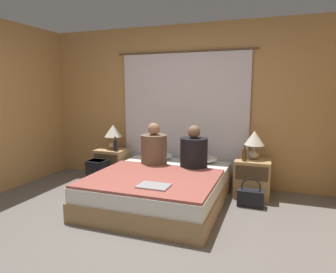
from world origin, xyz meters
TOP-DOWN VIEW (x-y plane):
  - ground_plane at (0.00, 0.00)m, footprint 16.00×16.00m
  - wall_back at (0.00, 2.11)m, footprint 4.82×0.06m
  - curtain_panel at (0.00, 2.05)m, footprint 2.26×0.03m
  - bed at (0.00, 1.05)m, footprint 1.61×1.91m
  - nightstand_left at (-1.12, 1.71)m, footprint 0.48×0.40m
  - nightstand_right at (1.12, 1.71)m, footprint 0.48×0.40m
  - lamp_left at (-1.12, 1.78)m, footprint 0.29×0.29m
  - lamp_right at (1.12, 1.78)m, footprint 0.29×0.29m
  - pillow_left at (-0.35, 1.81)m, footprint 0.49×0.29m
  - pillow_right at (0.35, 1.81)m, footprint 0.49×0.29m
  - blanket_on_bed at (0.00, 0.77)m, footprint 1.55×1.29m
  - person_left_in_bed at (-0.26, 1.45)m, footprint 0.38×0.38m
  - person_right_in_bed at (0.34, 1.45)m, footprint 0.38×0.38m
  - beer_bottle_on_left_stand at (-1.00, 1.62)m, footprint 0.07×0.07m
  - beer_bottle_on_right_stand at (1.01, 1.62)m, footprint 0.07×0.07m
  - laptop_on_bed at (0.16, 0.42)m, footprint 0.35×0.24m
  - backpack_on_floor at (-1.15, 1.32)m, footprint 0.28×0.26m
  - handbag_on_floor at (1.13, 1.34)m, footprint 0.33×0.16m

SIDE VIEW (x-z plane):
  - ground_plane at x=0.00m, z-range 0.00..0.00m
  - handbag_on_floor at x=1.13m, z-range -0.07..0.31m
  - bed at x=0.00m, z-range 0.00..0.40m
  - backpack_on_floor at x=-1.15m, z-range 0.03..0.46m
  - nightstand_left at x=-1.12m, z-range 0.00..0.53m
  - nightstand_right at x=1.12m, z-range 0.00..0.53m
  - blanket_on_bed at x=0.00m, z-range 0.41..0.44m
  - laptop_on_bed at x=0.16m, z-range 0.44..0.45m
  - pillow_left at x=-0.35m, z-range 0.41..0.53m
  - pillow_right at x=0.35m, z-range 0.41..0.53m
  - beer_bottle_on_right_stand at x=1.01m, z-range 0.50..0.73m
  - beer_bottle_on_left_stand at x=-1.00m, z-range 0.50..0.73m
  - person_right_in_bed at x=0.34m, z-range 0.34..0.95m
  - person_left_in_bed at x=-0.26m, z-range 0.34..0.96m
  - lamp_left at x=-1.12m, z-range 0.60..1.00m
  - lamp_right at x=1.12m, z-range 0.60..1.00m
  - curtain_panel at x=0.00m, z-range 0.00..2.09m
  - wall_back at x=0.00m, z-range 0.00..2.50m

